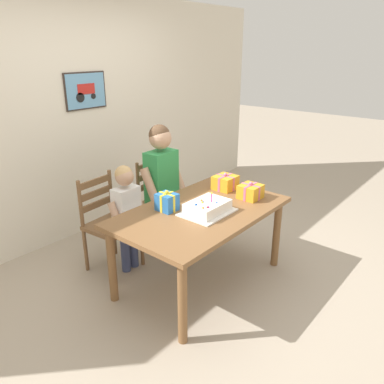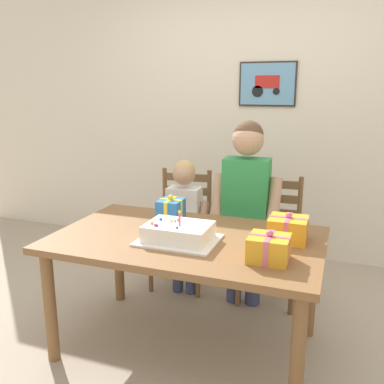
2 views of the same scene
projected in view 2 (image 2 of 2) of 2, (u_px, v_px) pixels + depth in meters
The scene contains 11 objects.
ground_plane at pixel (187, 346), 2.60m from camera, with size 20.00×20.00×0.00m, color tan.
back_wall at pixel (253, 117), 3.88m from camera, with size 6.40×0.11×2.60m.
dining_table at pixel (187, 251), 2.45m from camera, with size 1.55×0.94×0.72m.
birthday_cake at pixel (179, 233), 2.34m from camera, with size 0.44×0.34×0.19m.
gift_box_red_large at pixel (269, 248), 2.07m from camera, with size 0.20×0.19×0.16m.
gift_box_beside_cake at pixel (171, 211), 2.67m from camera, with size 0.15×0.17×0.19m.
gift_box_corner_small at pixel (288, 229), 2.35m from camera, with size 0.22×0.21×0.17m.
chair_left at pixel (182, 228), 3.36m from camera, with size 0.46×0.46×0.92m.
chair_right at pixel (270, 238), 3.13m from camera, with size 0.44×0.44×0.92m.
child_older at pixel (246, 196), 2.94m from camera, with size 0.49×0.28×1.35m.
child_younger at pixel (184, 214), 3.14m from camera, with size 0.39×0.22×1.05m.
Camera 2 is at (0.81, -2.14, 1.55)m, focal length 39.06 mm.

